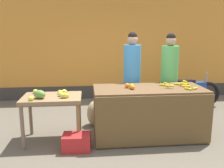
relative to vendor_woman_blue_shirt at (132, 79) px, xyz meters
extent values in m
plane|color=#665B4C|center=(-0.17, -0.68, -0.94)|extent=(24.00, 24.00, 0.00)
cube|color=orange|center=(-0.17, 2.18, 0.51)|extent=(9.31, 0.20, 2.90)
cube|color=#3F3833|center=(-0.17, 2.07, -0.76)|extent=(9.31, 0.04, 0.36)
cube|color=brown|center=(0.18, -0.68, -0.49)|extent=(1.93, 0.87, 0.90)
cube|color=brown|center=(0.18, -1.13, -0.49)|extent=(1.93, 0.03, 0.84)
cube|color=olive|center=(-1.50, -0.68, -0.18)|extent=(0.98, 0.69, 0.06)
cylinder|color=#836751|center=(-1.94, -0.98, -0.58)|extent=(0.06, 0.06, 0.73)
cylinder|color=olive|center=(-1.05, -0.98, -0.58)|extent=(0.06, 0.06, 0.73)
cylinder|color=#856849|center=(-1.94, -0.39, -0.58)|extent=(0.06, 0.06, 0.73)
cylinder|color=olive|center=(-1.05, -0.39, -0.58)|extent=(0.06, 0.06, 0.73)
cylinder|color=gold|center=(0.79, -0.91, -0.02)|extent=(0.10, 0.14, 0.04)
cylinder|color=gold|center=(0.77, -0.50, -0.02)|extent=(0.14, 0.07, 0.04)
cylinder|color=gold|center=(0.91, -0.52, -0.02)|extent=(0.12, 0.08, 0.04)
cylinder|color=gold|center=(0.51, -0.51, -0.02)|extent=(0.16, 0.10, 0.04)
cylinder|color=gold|center=(0.82, -0.53, -0.02)|extent=(0.11, 0.11, 0.04)
cylinder|color=yellow|center=(0.48, -0.55, -0.02)|extent=(0.14, 0.10, 0.04)
cylinder|color=gold|center=(0.93, -0.88, -0.02)|extent=(0.13, 0.11, 0.04)
cylinder|color=yellow|center=(0.84, -0.70, -0.02)|extent=(0.14, 0.09, 0.04)
cylinder|color=gold|center=(0.93, -0.45, 0.01)|extent=(0.05, 0.14, 0.04)
cylinder|color=gold|center=(0.52, -0.60, 0.01)|extent=(0.07, 0.15, 0.04)
cylinder|color=yellow|center=(0.82, -0.65, 0.01)|extent=(0.11, 0.12, 0.04)
cylinder|color=gold|center=(0.51, -0.77, 0.01)|extent=(0.15, 0.09, 0.04)
sphere|color=orange|center=(-0.20, -0.65, 0.00)|extent=(0.09, 0.09, 0.09)
sphere|color=orange|center=(-0.14, -0.73, 0.00)|extent=(0.09, 0.09, 0.09)
sphere|color=orange|center=(-0.13, -0.79, -0.01)|extent=(0.07, 0.07, 0.07)
ellipsoid|color=#D3CF48|center=(-1.29, -0.82, -0.11)|extent=(0.14, 0.12, 0.09)
ellipsoid|color=yellow|center=(-1.30, -0.53, -0.11)|extent=(0.13, 0.12, 0.08)
ellipsoid|color=yellow|center=(-1.78, -0.92, -0.11)|extent=(0.11, 0.11, 0.07)
ellipsoid|color=yellow|center=(-1.24, -0.80, -0.11)|extent=(0.11, 0.12, 0.08)
ellipsoid|color=yellow|center=(-1.25, -0.82, -0.11)|extent=(0.12, 0.12, 0.09)
ellipsoid|color=yellow|center=(-1.37, -0.55, -0.11)|extent=(0.11, 0.12, 0.07)
ellipsoid|color=#D7DF3A|center=(-1.35, -0.70, -0.11)|extent=(0.12, 0.12, 0.08)
ellipsoid|color=#DEDB43|center=(-1.81, -0.45, -0.11)|extent=(0.12, 0.11, 0.07)
ellipsoid|color=olive|center=(-1.67, -0.80, -0.08)|extent=(0.26, 0.23, 0.14)
cylinder|color=#33333D|center=(0.00, 0.00, -0.58)|extent=(0.29, 0.29, 0.73)
cylinder|color=#3F8CCC|center=(0.00, 0.00, 0.23)|extent=(0.34, 0.34, 0.89)
sphere|color=tan|center=(0.00, 0.00, 0.76)|extent=(0.21, 0.21, 0.21)
sphere|color=black|center=(0.00, 0.00, 0.83)|extent=(0.18, 0.18, 0.18)
cylinder|color=#33333D|center=(0.76, -0.03, -0.58)|extent=(0.29, 0.29, 0.72)
cylinder|color=#59B259|center=(0.76, -0.03, 0.21)|extent=(0.34, 0.34, 0.87)
sphere|color=tan|center=(0.76, -0.03, 0.74)|extent=(0.21, 0.21, 0.21)
sphere|color=black|center=(0.76, -0.03, 0.81)|extent=(0.18, 0.18, 0.18)
torus|color=black|center=(2.11, 0.94, -0.62)|extent=(0.65, 0.09, 0.65)
torus|color=black|center=(1.16, 0.94, -0.62)|extent=(0.65, 0.09, 0.65)
cube|color=navy|center=(1.63, 0.94, -0.44)|extent=(0.80, 0.18, 0.28)
cube|color=black|center=(1.53, 0.94, -0.28)|extent=(0.44, 0.16, 0.08)
cylinder|color=gray|center=(2.06, 0.94, -0.27)|extent=(0.04, 0.04, 0.40)
cube|color=red|center=(-1.09, -1.10, -0.81)|extent=(0.46, 0.34, 0.26)
ellipsoid|color=tan|center=(-0.75, -0.05, -0.69)|extent=(0.45, 0.47, 0.51)
camera|label=1|loc=(-0.90, -4.75, 0.89)|focal=39.06mm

